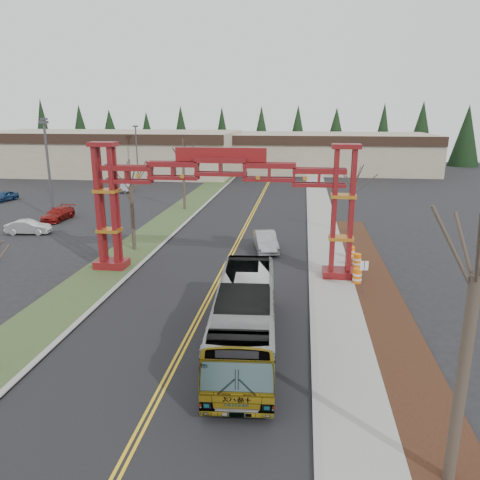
% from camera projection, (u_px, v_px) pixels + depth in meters
% --- Properties ---
extents(ground, '(200.00, 200.00, 0.00)m').
position_uv_depth(ground, '(129.00, 452.00, 15.34)').
color(ground, black).
rests_on(ground, ground).
extents(road, '(12.00, 110.00, 0.02)m').
position_uv_depth(road, '(236.00, 246.00, 39.25)').
color(road, black).
rests_on(road, ground).
extents(lane_line_left, '(0.12, 100.00, 0.01)m').
position_uv_depth(lane_line_left, '(235.00, 245.00, 39.26)').
color(lane_line_left, yellow).
rests_on(lane_line_left, road).
extents(lane_line_right, '(0.12, 100.00, 0.01)m').
position_uv_depth(lane_line_right, '(237.00, 245.00, 39.23)').
color(lane_line_right, yellow).
rests_on(lane_line_right, road).
extents(curb_right, '(0.30, 110.00, 0.15)m').
position_uv_depth(curb_right, '(310.00, 247.00, 38.45)').
color(curb_right, gray).
rests_on(curb_right, ground).
extents(sidewalk_right, '(2.60, 110.00, 0.14)m').
position_uv_depth(sidewalk_right, '(328.00, 248.00, 38.27)').
color(sidewalk_right, gray).
rests_on(sidewalk_right, ground).
extents(landscape_strip, '(2.60, 50.00, 0.12)m').
position_uv_depth(landscape_strip, '(394.00, 332.00, 23.59)').
color(landscape_strip, black).
rests_on(landscape_strip, ground).
extents(grass_median, '(4.00, 110.00, 0.08)m').
position_uv_depth(grass_median, '(144.00, 242.00, 40.26)').
color(grass_median, '#344B25').
rests_on(grass_median, ground).
extents(curb_left, '(0.30, 110.00, 0.15)m').
position_uv_depth(curb_left, '(165.00, 242.00, 40.02)').
color(curb_left, gray).
rests_on(curb_left, ground).
extents(gateway_arch, '(18.20, 1.60, 8.90)m').
position_uv_depth(gateway_arch, '(221.00, 188.00, 30.99)').
color(gateway_arch, '#5A0B15').
rests_on(gateway_arch, ground).
extents(retail_building_west, '(46.00, 22.30, 7.50)m').
position_uv_depth(retail_building_west, '(112.00, 152.00, 87.00)').
color(retail_building_west, tan).
rests_on(retail_building_west, ground).
extents(retail_building_east, '(38.00, 20.30, 7.00)m').
position_uv_depth(retail_building_east, '(328.00, 152.00, 89.62)').
color(retail_building_east, tan).
rests_on(retail_building_east, ground).
extents(conifer_treeline, '(116.10, 5.60, 13.00)m').
position_uv_depth(conifer_treeline, '(280.00, 133.00, 101.60)').
color(conifer_treeline, black).
rests_on(conifer_treeline, ground).
extents(transit_bus, '(3.49, 11.60, 3.19)m').
position_uv_depth(transit_bus, '(245.00, 317.00, 21.71)').
color(transit_bus, '#AFB3B7').
rests_on(transit_bus, ground).
extents(silver_sedan, '(2.52, 4.84, 1.52)m').
position_uv_depth(silver_sedan, '(266.00, 241.00, 37.73)').
color(silver_sedan, '#A5A8AD').
rests_on(silver_sedan, ground).
extents(parked_car_near_b, '(4.09, 1.85, 1.30)m').
position_uv_depth(parked_car_near_b, '(28.00, 227.00, 42.88)').
color(parked_car_near_b, silver).
rests_on(parked_car_near_b, ground).
extents(parked_car_mid_a, '(2.00, 4.65, 1.33)m').
position_uv_depth(parked_car_mid_a, '(58.00, 214.00, 48.39)').
color(parked_car_mid_a, maroon).
rests_on(parked_car_mid_a, ground).
extents(parked_car_mid_b, '(2.14, 3.90, 1.26)m').
position_uv_depth(parked_car_mid_b, '(5.00, 196.00, 58.95)').
color(parked_car_mid_b, navy).
rests_on(parked_car_mid_b, ground).
extents(parked_car_far_a, '(2.39, 4.10, 1.28)m').
position_uv_depth(parked_car_far_a, '(126.00, 187.00, 66.08)').
color(parked_car_far_a, gray).
rests_on(parked_car_far_a, ground).
extents(bare_tree_median_mid, '(3.15, 3.15, 7.32)m').
position_uv_depth(bare_tree_median_mid, '(131.00, 186.00, 36.63)').
color(bare_tree_median_mid, '#382D26').
rests_on(bare_tree_median_mid, ground).
extents(bare_tree_median_far, '(3.02, 3.02, 8.00)m').
position_uv_depth(bare_tree_median_far, '(183.00, 157.00, 52.42)').
color(bare_tree_median_far, '#382D26').
rests_on(bare_tree_median_far, ground).
extents(bare_tree_right_near, '(3.47, 3.47, 8.91)m').
position_uv_depth(bare_tree_right_near, '(477.00, 277.00, 12.38)').
color(bare_tree_right_near, '#382D26').
rests_on(bare_tree_right_near, ground).
extents(bare_tree_right_far, '(2.89, 2.89, 6.59)m').
position_uv_depth(bare_tree_right_far, '(355.00, 184.00, 41.85)').
color(bare_tree_right_far, '#382D26').
rests_on(bare_tree_right_far, ground).
extents(light_pole_near, '(0.87, 0.43, 10.01)m').
position_uv_depth(light_pole_near, '(48.00, 163.00, 47.80)').
color(light_pole_near, '#3F3F44').
rests_on(light_pole_near, ground).
extents(light_pole_mid, '(0.88, 0.44, 10.14)m').
position_uv_depth(light_pole_mid, '(47.00, 150.00, 63.88)').
color(light_pole_mid, '#3F3F44').
rests_on(light_pole_mid, ground).
extents(light_pole_far, '(0.77, 0.39, 8.92)m').
position_uv_depth(light_pole_far, '(137.00, 150.00, 72.85)').
color(light_pole_far, '#3F3F44').
rests_on(light_pole_far, ground).
extents(street_sign, '(0.49, 0.08, 2.14)m').
position_uv_depth(street_sign, '(364.00, 271.00, 28.31)').
color(street_sign, '#3F3F44').
rests_on(street_sign, ground).
extents(barrel_south, '(0.58, 0.58, 1.08)m').
position_uv_depth(barrel_south, '(357.00, 277.00, 30.21)').
color(barrel_south, orange).
rests_on(barrel_south, ground).
extents(barrel_mid, '(0.59, 0.59, 1.08)m').
position_uv_depth(barrel_mid, '(357.00, 261.00, 33.37)').
color(barrel_mid, orange).
rests_on(barrel_mid, ground).
extents(barrel_north, '(0.55, 0.55, 1.02)m').
position_uv_depth(barrel_north, '(351.00, 253.00, 35.39)').
color(barrel_north, orange).
rests_on(barrel_north, ground).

